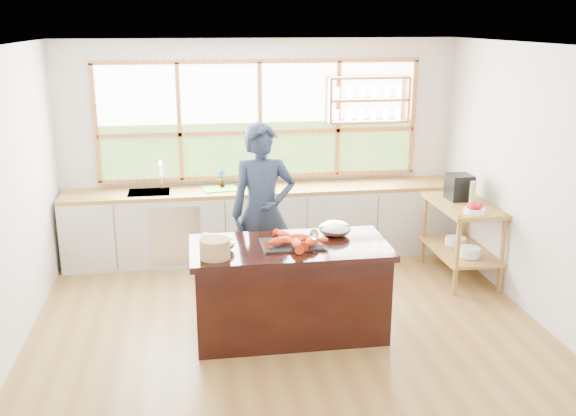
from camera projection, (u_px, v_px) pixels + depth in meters
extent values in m
plane|color=olive|center=(286.00, 323.00, 6.41)|extent=(5.00, 5.00, 0.00)
cube|color=silver|center=(260.00, 147.00, 8.16)|extent=(5.00, 0.02, 2.70)
cube|color=silver|center=(341.00, 288.00, 3.89)|extent=(5.00, 0.02, 2.70)
cube|color=silver|center=(7.00, 204.00, 5.66)|extent=(0.02, 4.50, 2.70)
cube|color=silver|center=(534.00, 183.00, 6.39)|extent=(0.02, 4.50, 2.70)
cube|color=white|center=(286.00, 45.00, 5.65)|extent=(5.00, 4.50, 0.02)
cube|color=#B2713F|center=(260.00, 120.00, 8.03)|extent=(4.05, 0.06, 1.50)
cube|color=white|center=(260.00, 92.00, 7.96)|extent=(3.98, 0.01, 0.75)
cube|color=#3C5E19|center=(260.00, 150.00, 8.16)|extent=(3.98, 0.01, 0.70)
cube|color=#B2713F|center=(368.00, 77.00, 7.98)|extent=(1.00, 0.28, 0.03)
cube|color=#B2713F|center=(368.00, 99.00, 8.05)|extent=(1.00, 0.28, 0.03)
cube|color=#B2713F|center=(367.00, 121.00, 8.13)|extent=(1.00, 0.28, 0.03)
cube|color=#B2713F|center=(329.00, 100.00, 7.98)|extent=(0.03, 0.28, 0.55)
cube|color=#B2713F|center=(406.00, 99.00, 8.13)|extent=(0.03, 0.28, 0.55)
cube|color=beige|center=(264.00, 224.00, 8.13)|extent=(4.90, 0.62, 0.85)
cube|color=silver|center=(176.00, 236.00, 7.67)|extent=(0.60, 0.01, 0.72)
cube|color=olive|center=(263.00, 190.00, 8.00)|extent=(4.90, 0.62, 0.05)
cube|color=silver|center=(149.00, 198.00, 7.81)|extent=(0.50, 0.42, 0.16)
cube|color=olive|center=(502.00, 254.00, 7.02)|extent=(0.04, 0.04, 0.90)
cube|color=olive|center=(464.00, 226.00, 7.96)|extent=(0.04, 0.04, 0.90)
cube|color=olive|center=(457.00, 257.00, 6.94)|extent=(0.04, 0.04, 0.90)
cube|color=olive|center=(424.00, 228.00, 7.89)|extent=(0.04, 0.04, 0.90)
cube|color=olive|center=(460.00, 251.00, 7.49)|extent=(0.62, 1.10, 0.03)
cube|color=olive|center=(464.00, 205.00, 7.33)|extent=(0.62, 1.10, 0.05)
cylinder|color=white|center=(470.00, 253.00, 7.23)|extent=(0.24, 0.24, 0.11)
cylinder|color=white|center=(455.00, 242.00, 7.61)|extent=(0.24, 0.24, 0.09)
cube|color=black|center=(290.00, 292.00, 6.10)|extent=(1.77, 0.82, 0.84)
cube|color=black|center=(290.00, 248.00, 5.97)|extent=(1.85, 0.90, 0.06)
imported|color=#1D273D|center=(263.00, 212.00, 6.80)|extent=(0.70, 0.46, 1.90)
imported|color=slate|center=(222.00, 179.00, 7.94)|extent=(0.14, 0.10, 0.24)
cube|color=#53AD3F|center=(220.00, 189.00, 7.91)|extent=(0.44, 0.35, 0.01)
cube|color=black|center=(459.00, 187.00, 7.43)|extent=(0.27, 0.29, 0.30)
cylinder|color=#9DA959|center=(473.00, 193.00, 7.21)|extent=(0.09, 0.09, 0.27)
cylinder|color=white|center=(474.00, 211.00, 6.94)|extent=(0.23, 0.23, 0.05)
sphere|color=#B11017|center=(479.00, 206.00, 6.94)|extent=(0.07, 0.07, 0.07)
sphere|color=#B11017|center=(474.00, 205.00, 6.98)|extent=(0.07, 0.07, 0.07)
sphere|color=#B11017|center=(470.00, 206.00, 6.95)|extent=(0.07, 0.07, 0.07)
sphere|color=#B11017|center=(472.00, 207.00, 6.90)|extent=(0.07, 0.07, 0.07)
sphere|color=#B11017|center=(478.00, 207.00, 6.89)|extent=(0.07, 0.07, 0.07)
cube|color=black|center=(292.00, 244.00, 5.96)|extent=(0.56, 0.41, 0.02)
ellipsoid|color=red|center=(279.00, 242.00, 5.88)|extent=(0.23, 0.15, 0.08)
ellipsoid|color=red|center=(300.00, 238.00, 5.98)|extent=(0.23, 0.14, 0.08)
ellipsoid|color=red|center=(313.00, 242.00, 5.88)|extent=(0.21, 0.21, 0.08)
ellipsoid|color=red|center=(284.00, 235.00, 6.05)|extent=(0.18, 0.23, 0.08)
ellipsoid|color=red|center=(296.00, 244.00, 5.81)|extent=(0.11, 0.22, 0.08)
ellipsoid|color=silver|center=(219.00, 244.00, 5.81)|extent=(0.29, 0.29, 0.14)
ellipsoid|color=silver|center=(335.00, 229.00, 6.22)|extent=(0.31, 0.31, 0.15)
cylinder|color=silver|center=(314.00, 252.00, 5.77)|extent=(0.06, 0.06, 0.01)
cylinder|color=silver|center=(314.00, 245.00, 5.75)|extent=(0.01, 0.01, 0.13)
ellipsoid|color=silver|center=(314.00, 235.00, 5.73)|extent=(0.08, 0.08, 0.10)
cylinder|color=tan|center=(215.00, 249.00, 5.62)|extent=(0.27, 0.27, 0.17)
cylinder|color=white|center=(210.00, 241.00, 5.96)|extent=(0.16, 0.31, 0.08)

